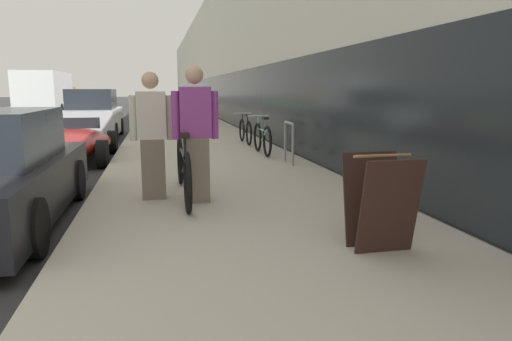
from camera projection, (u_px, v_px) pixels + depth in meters
name	position (u px, v px, depth m)	size (l,w,h in m)	color
sidewalk_slab	(177.00, 119.00, 24.31)	(4.08, 70.00, 0.16)	#BCB5A5
storefront_facade	(270.00, 63.00, 32.87)	(10.01, 70.00, 7.13)	silver
tandem_bicycle	(183.00, 169.00, 6.31)	(0.52, 2.51, 0.95)	black
person_rider	(196.00, 135.00, 5.96)	(0.61, 0.24, 1.78)	#756B5B
person_bystander	(152.00, 136.00, 6.15)	(0.58, 0.23, 1.71)	#756B5B
bike_rack_hoop	(289.00, 138.00, 9.21)	(0.05, 0.60, 0.84)	gray
cruiser_bike_nearest	(262.00, 138.00, 10.55)	(0.52, 1.69, 0.88)	black
cruiser_bike_middle	(245.00, 131.00, 12.66)	(0.52, 1.67, 0.83)	black
sandwich_board_sign	(380.00, 202.00, 4.23)	(0.56, 0.56, 0.90)	#331E19
vintage_roadster_curbside	(70.00, 143.00, 10.49)	(1.87, 3.97, 0.97)	maroon
parked_sedan_far	(93.00, 116.00, 15.52)	(1.76, 4.19, 1.66)	silver
moving_truck	(47.00, 94.00, 27.92)	(2.32, 7.58, 2.68)	orange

